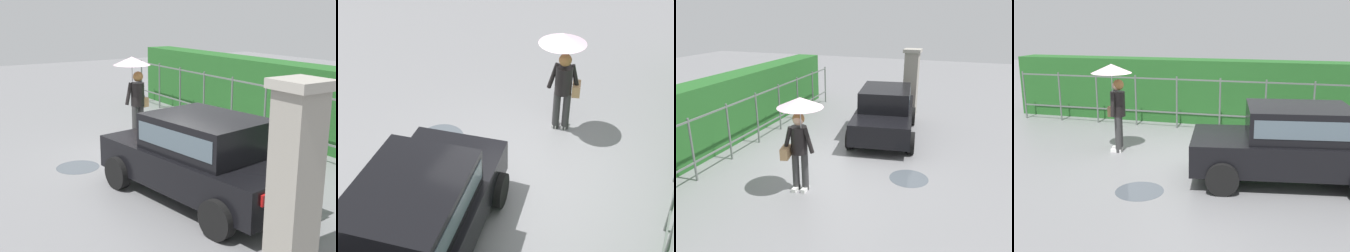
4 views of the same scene
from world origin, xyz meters
TOP-DOWN VIEW (x-y plane):
  - ground_plane at (0.00, 0.00)m, footprint 40.00×40.00m
  - car at (2.27, -0.68)m, footprint 3.91×2.29m
  - pedestrian at (-1.72, 0.16)m, footprint 0.92×0.92m
  - gate_pillar at (4.68, -1.05)m, footprint 0.60×0.60m
  - fence_section at (-0.28, 2.62)m, footprint 11.29×0.05m
  - hedge_row at (-0.28, 3.62)m, footprint 12.24×0.90m
  - puddle_near at (-0.39, -1.91)m, footprint 0.90×0.90m

SIDE VIEW (x-z plane):
  - ground_plane at x=0.00m, z-range 0.00..0.00m
  - puddle_near at x=-0.39m, z-range 0.00..0.00m
  - car at x=2.27m, z-range 0.06..1.54m
  - fence_section at x=-0.28m, z-range 0.08..1.58m
  - hedge_row at x=-0.28m, z-range 0.00..1.90m
  - gate_pillar at x=4.68m, z-range 0.03..2.45m
  - pedestrian at x=-1.72m, z-range 0.47..2.56m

